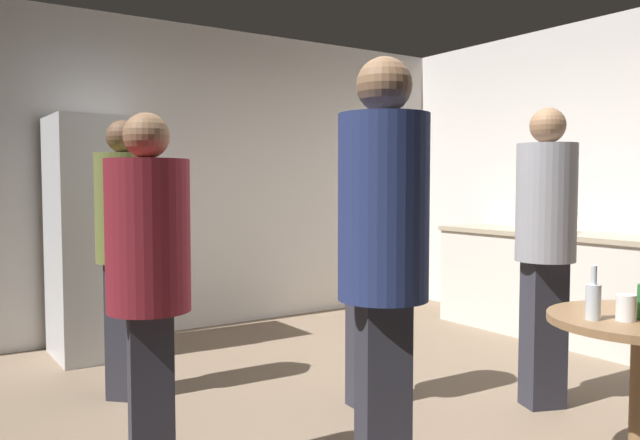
{
  "coord_description": "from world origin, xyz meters",
  "views": [
    {
      "loc": [
        -2.37,
        -2.74,
        1.32
      ],
      "look_at": [
        -0.18,
        0.51,
        1.08
      ],
      "focal_mm": 35.8,
      "sensor_mm": 36.0,
      "label": 1
    }
  ],
  "objects_px": {
    "refrigerator": "(101,237)",
    "wine_bottle_on_counter": "(545,216)",
    "plastic_cup_white": "(626,308)",
    "person_in_white_shirt": "(369,252)",
    "person_in_maroon_shirt": "(149,276)",
    "kettle": "(566,224)",
    "person_in_olive_shirt": "(124,236)",
    "person_in_navy_shirt": "(383,255)",
    "person_in_gray_shirt": "(545,233)",
    "beer_bottle_clear": "(593,300)"
  },
  "relations": [
    {
      "from": "wine_bottle_on_counter",
      "to": "person_in_olive_shirt",
      "type": "distance_m",
      "value": 3.57
    },
    {
      "from": "wine_bottle_on_counter",
      "to": "person_in_gray_shirt",
      "type": "xyz_separation_m",
      "value": [
        -1.57,
        -1.17,
        0.0
      ]
    },
    {
      "from": "beer_bottle_clear",
      "to": "person_in_white_shirt",
      "type": "height_order",
      "value": "person_in_white_shirt"
    },
    {
      "from": "wine_bottle_on_counter",
      "to": "person_in_gray_shirt",
      "type": "distance_m",
      "value": 1.96
    },
    {
      "from": "wine_bottle_on_counter",
      "to": "person_in_olive_shirt",
      "type": "height_order",
      "value": "person_in_olive_shirt"
    },
    {
      "from": "kettle",
      "to": "wine_bottle_on_counter",
      "type": "height_order",
      "value": "wine_bottle_on_counter"
    },
    {
      "from": "plastic_cup_white",
      "to": "person_in_white_shirt",
      "type": "distance_m",
      "value": 1.45
    },
    {
      "from": "plastic_cup_white",
      "to": "person_in_maroon_shirt",
      "type": "height_order",
      "value": "person_in_maroon_shirt"
    },
    {
      "from": "wine_bottle_on_counter",
      "to": "person_in_gray_shirt",
      "type": "height_order",
      "value": "person_in_gray_shirt"
    },
    {
      "from": "person_in_maroon_shirt",
      "to": "person_in_gray_shirt",
      "type": "height_order",
      "value": "person_in_gray_shirt"
    },
    {
      "from": "refrigerator",
      "to": "beer_bottle_clear",
      "type": "relative_size",
      "value": 7.83
    },
    {
      "from": "wine_bottle_on_counter",
      "to": "beer_bottle_clear",
      "type": "xyz_separation_m",
      "value": [
        -2.26,
        -1.93,
        -0.2
      ]
    },
    {
      "from": "plastic_cup_white",
      "to": "person_in_olive_shirt",
      "type": "xyz_separation_m",
      "value": [
        -1.38,
        2.38,
        0.2
      ]
    },
    {
      "from": "person_in_navy_shirt",
      "to": "person_in_white_shirt",
      "type": "xyz_separation_m",
      "value": [
        0.78,
        1.07,
        -0.14
      ]
    },
    {
      "from": "plastic_cup_white",
      "to": "kettle",
      "type": "bearing_deg",
      "value": 40.06
    },
    {
      "from": "person_in_olive_shirt",
      "to": "plastic_cup_white",
      "type": "bearing_deg",
      "value": -15.81
    },
    {
      "from": "refrigerator",
      "to": "wine_bottle_on_counter",
      "type": "height_order",
      "value": "refrigerator"
    },
    {
      "from": "person_in_olive_shirt",
      "to": "person_in_gray_shirt",
      "type": "xyz_separation_m",
      "value": [
        1.97,
        -1.54,
        0.03
      ]
    },
    {
      "from": "refrigerator",
      "to": "person_in_white_shirt",
      "type": "distance_m",
      "value": 2.26
    },
    {
      "from": "beer_bottle_clear",
      "to": "person_in_white_shirt",
      "type": "bearing_deg",
      "value": 96.3
    },
    {
      "from": "kettle",
      "to": "person_in_gray_shirt",
      "type": "xyz_separation_m",
      "value": [
        -1.46,
        -0.88,
        0.05
      ]
    },
    {
      "from": "kettle",
      "to": "plastic_cup_white",
      "type": "height_order",
      "value": "kettle"
    },
    {
      "from": "beer_bottle_clear",
      "to": "person_in_gray_shirt",
      "type": "distance_m",
      "value": 1.05
    },
    {
      "from": "kettle",
      "to": "plastic_cup_white",
      "type": "bearing_deg",
      "value": -139.94
    },
    {
      "from": "person_in_maroon_shirt",
      "to": "wine_bottle_on_counter",
      "type": "bearing_deg",
      "value": 27.11
    },
    {
      "from": "wine_bottle_on_counter",
      "to": "person_in_maroon_shirt",
      "type": "bearing_deg",
      "value": -166.06
    },
    {
      "from": "kettle",
      "to": "person_in_navy_shirt",
      "type": "bearing_deg",
      "value": -155.96
    },
    {
      "from": "refrigerator",
      "to": "person_in_olive_shirt",
      "type": "distance_m",
      "value": 1.1
    },
    {
      "from": "refrigerator",
      "to": "person_in_maroon_shirt",
      "type": "relative_size",
      "value": 1.13
    },
    {
      "from": "person_in_white_shirt",
      "to": "person_in_gray_shirt",
      "type": "bearing_deg",
      "value": 58.62
    },
    {
      "from": "person_in_maroon_shirt",
      "to": "person_in_white_shirt",
      "type": "bearing_deg",
      "value": 27.48
    },
    {
      "from": "beer_bottle_clear",
      "to": "plastic_cup_white",
      "type": "distance_m",
      "value": 0.13
    },
    {
      "from": "refrigerator",
      "to": "kettle",
      "type": "distance_m",
      "value": 3.72
    },
    {
      "from": "beer_bottle_clear",
      "to": "wine_bottle_on_counter",
      "type": "bearing_deg",
      "value": 40.4
    },
    {
      "from": "refrigerator",
      "to": "person_in_navy_shirt",
      "type": "bearing_deg",
      "value": -86.14
    },
    {
      "from": "refrigerator",
      "to": "person_in_maroon_shirt",
      "type": "xyz_separation_m",
      "value": [
        -0.45,
        -2.4,
        0.03
      ]
    },
    {
      "from": "wine_bottle_on_counter",
      "to": "person_in_navy_shirt",
      "type": "bearing_deg",
      "value": -152.52
    },
    {
      "from": "refrigerator",
      "to": "person_in_navy_shirt",
      "type": "height_order",
      "value": "refrigerator"
    },
    {
      "from": "beer_bottle_clear",
      "to": "person_in_olive_shirt",
      "type": "distance_m",
      "value": 2.63
    },
    {
      "from": "wine_bottle_on_counter",
      "to": "person_in_olive_shirt",
      "type": "xyz_separation_m",
      "value": [
        -3.55,
        0.36,
        -0.03
      ]
    },
    {
      "from": "beer_bottle_clear",
      "to": "person_in_gray_shirt",
      "type": "height_order",
      "value": "person_in_gray_shirt"
    },
    {
      "from": "plastic_cup_white",
      "to": "person_in_white_shirt",
      "type": "bearing_deg",
      "value": 99.72
    },
    {
      "from": "kettle",
      "to": "person_in_maroon_shirt",
      "type": "height_order",
      "value": "person_in_maroon_shirt"
    },
    {
      "from": "kettle",
      "to": "person_in_maroon_shirt",
      "type": "bearing_deg",
      "value": -169.85
    },
    {
      "from": "beer_bottle_clear",
      "to": "plastic_cup_white",
      "type": "bearing_deg",
      "value": -42.32
    },
    {
      "from": "wine_bottle_on_counter",
      "to": "refrigerator",
      "type": "bearing_deg",
      "value": 156.97
    },
    {
      "from": "person_in_white_shirt",
      "to": "beer_bottle_clear",
      "type": "bearing_deg",
      "value": 9.67
    },
    {
      "from": "kettle",
      "to": "wine_bottle_on_counter",
      "type": "distance_m",
      "value": 0.31
    },
    {
      "from": "person_in_navy_shirt",
      "to": "person_in_white_shirt",
      "type": "relative_size",
      "value": 1.14
    },
    {
      "from": "wine_bottle_on_counter",
      "to": "person_in_olive_shirt",
      "type": "relative_size",
      "value": 0.18
    }
  ]
}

